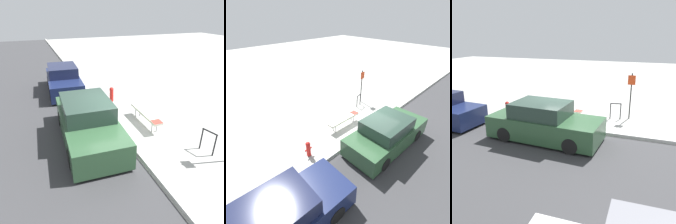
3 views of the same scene
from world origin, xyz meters
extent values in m
plane|color=#9E9E99|center=(0.00, 0.00, 0.00)|extent=(60.00, 60.00, 0.00)
cube|color=#B7B7B2|center=(0.00, 0.00, 0.07)|extent=(60.00, 0.20, 0.13)
cylinder|color=gray|center=(-1.32, 1.16, 0.22)|extent=(0.04, 0.04, 0.44)
cylinder|color=gray|center=(0.16, 1.12, 0.22)|extent=(0.04, 0.04, 0.44)
cylinder|color=gray|center=(-1.31, 1.37, 0.22)|extent=(0.04, 0.04, 0.44)
cylinder|color=gray|center=(0.17, 1.33, 0.22)|extent=(0.04, 0.04, 0.44)
cube|color=beige|center=(-0.58, 1.24, 0.49)|extent=(2.12, 0.43, 0.10)
cube|color=red|center=(0.30, 1.23, 0.54)|extent=(0.37, 0.38, 0.01)
cylinder|color=black|center=(1.71, 2.15, 0.40)|extent=(0.05, 0.05, 0.80)
cylinder|color=black|center=(2.20, 2.26, 0.40)|extent=(0.05, 0.05, 0.80)
cylinder|color=black|center=(1.96, 2.20, 0.80)|extent=(0.55, 0.17, 0.05)
cylinder|color=red|center=(-3.43, 0.80, 0.30)|extent=(0.20, 0.20, 0.60)
sphere|color=red|center=(-3.43, 0.80, 0.66)|extent=(0.22, 0.22, 0.22)
cylinder|color=red|center=(-3.57, 0.80, 0.36)|extent=(0.08, 0.07, 0.07)
cylinder|color=red|center=(-3.29, 0.80, 0.36)|extent=(0.08, 0.07, 0.07)
cylinder|color=black|center=(1.16, -0.54, 0.30)|extent=(0.61, 0.21, 0.60)
cylinder|color=black|center=(1.08, -2.25, 0.30)|extent=(0.61, 0.21, 0.60)
cylinder|color=black|center=(-1.63, -0.40, 0.30)|extent=(0.61, 0.21, 0.60)
cylinder|color=black|center=(-1.71, -2.11, 0.30)|extent=(0.61, 0.21, 0.60)
cube|color=#2D5133|center=(-0.27, -1.33, 0.53)|extent=(4.59, 2.06, 0.85)
cube|color=#253930|center=(-0.45, -1.32, 1.24)|extent=(2.24, 1.77, 0.60)
cylinder|color=black|center=(-4.48, -0.55, 0.30)|extent=(0.61, 0.22, 0.60)
cylinder|color=black|center=(-4.57, -2.15, 0.30)|extent=(0.61, 0.22, 0.60)
cylinder|color=black|center=(-7.15, -0.39, 0.30)|extent=(0.61, 0.22, 0.60)
cylinder|color=black|center=(-7.24, -1.99, 0.30)|extent=(0.61, 0.22, 0.60)
cube|color=#19234C|center=(-5.86, -1.27, 0.52)|extent=(4.41, 1.99, 0.82)
cube|color=#1A203E|center=(-6.03, -1.26, 1.20)|extent=(2.16, 1.68, 0.57)
camera|label=1|loc=(6.56, -3.00, 4.47)|focal=35.00mm
camera|label=2|loc=(-6.74, -4.34, 5.82)|focal=28.00mm
camera|label=3|loc=(3.70, -9.88, 4.10)|focal=40.00mm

